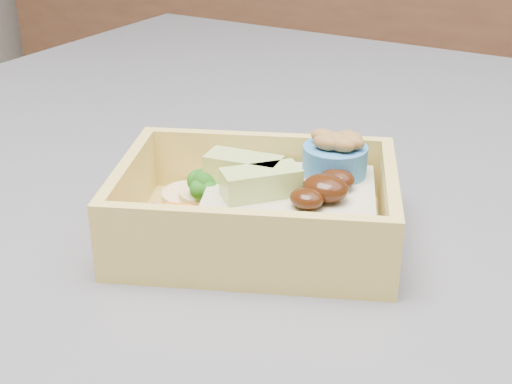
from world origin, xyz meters
The scene contains 1 object.
bento_box centered at (-0.15, -0.21, 0.94)m, with size 0.21×0.18×0.06m.
Camera 1 is at (0.04, -0.55, 1.14)m, focal length 50.00 mm.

